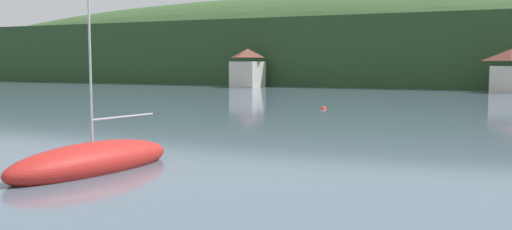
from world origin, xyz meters
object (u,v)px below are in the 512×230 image
sailboat_mid_2 (93,162)px  mooring_buoy_near (324,109)px  shore_building_westcentral (511,71)px  shore_building_west (248,69)px

sailboat_mid_2 → mooring_buoy_near: sailboat_mid_2 is taller
shore_building_westcentral → mooring_buoy_near: 42.52m
sailboat_mid_2 → mooring_buoy_near: (-0.66, 33.24, -0.38)m
shore_building_westcentral → mooring_buoy_near: size_ratio=12.19×
shore_building_west → shore_building_westcentral: bearing=-0.6°
shore_building_west → shore_building_westcentral: size_ratio=1.08×
mooring_buoy_near → shore_building_west: bearing=123.8°
shore_building_west → mooring_buoy_near: bearing=-56.2°
shore_building_westcentral → sailboat_mid_2: sailboat_mid_2 is taller
shore_building_westcentral → mooring_buoy_near: bearing=-112.3°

